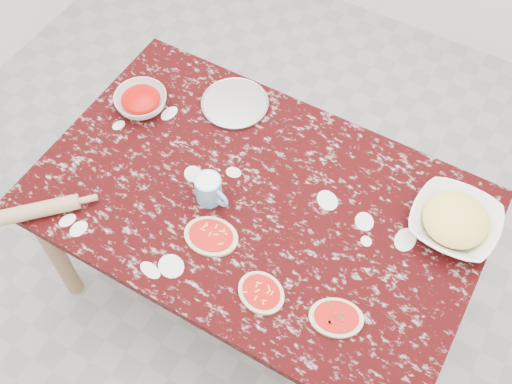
% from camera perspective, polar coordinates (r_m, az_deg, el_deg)
% --- Properties ---
extents(ground, '(4.00, 4.00, 0.00)m').
position_cam_1_polar(ground, '(2.87, 0.00, -8.75)').
color(ground, gray).
extents(worktable, '(1.60, 1.00, 0.75)m').
position_cam_1_polar(worktable, '(2.28, 0.00, -1.82)').
color(worktable, black).
rests_on(worktable, ground).
extents(pizza_tray, '(0.31, 0.31, 0.01)m').
position_cam_1_polar(pizza_tray, '(2.48, -1.98, 8.19)').
color(pizza_tray, '#B2B2B7').
rests_on(pizza_tray, worktable).
extents(sauce_bowl, '(0.23, 0.23, 0.06)m').
position_cam_1_polar(sauce_bowl, '(2.49, -10.63, 8.27)').
color(sauce_bowl, white).
rests_on(sauce_bowl, worktable).
extents(cheese_bowl, '(0.31, 0.31, 0.07)m').
position_cam_1_polar(cheese_bowl, '(2.23, 17.93, -2.74)').
color(cheese_bowl, white).
rests_on(cheese_bowl, worktable).
extents(flour_mug, '(0.14, 0.10, 0.11)m').
position_cam_1_polar(flour_mug, '(2.17, -4.36, 0.23)').
color(flour_mug, '#6EA5D4').
rests_on(flour_mug, worktable).
extents(pizza_left, '(0.21, 0.18, 0.02)m').
position_cam_1_polar(pizza_left, '(2.13, -4.20, -4.12)').
color(pizza_left, beige).
rests_on(pizza_left, worktable).
extents(pizza_mid, '(0.20, 0.18, 0.02)m').
position_cam_1_polar(pizza_mid, '(2.03, 0.49, -9.33)').
color(pizza_mid, beige).
rests_on(pizza_mid, worktable).
extents(pizza_right, '(0.21, 0.19, 0.02)m').
position_cam_1_polar(pizza_right, '(2.02, 7.47, -11.50)').
color(pizza_right, beige).
rests_on(pizza_right, worktable).
extents(rolling_pin, '(0.24, 0.24, 0.06)m').
position_cam_1_polar(rolling_pin, '(2.29, -19.52, -1.58)').
color(rolling_pin, tan).
rests_on(rolling_pin, worktable).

